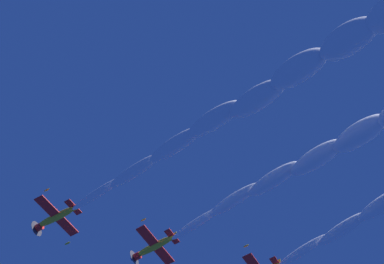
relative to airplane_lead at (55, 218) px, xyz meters
The scene contains 3 objects.
airplane_lead is the anchor object (origin of this frame).
airplane_left_wingman 15.03m from the airplane_lead, 62.53° to the left, with size 7.90×8.27×4.05m.
smoke_trail_lead 50.80m from the airplane_lead, 10.93° to the left, with size 67.56×16.06×10.83m.
Camera 1 is at (36.39, -6.22, 1.41)m, focal length 54.44 mm.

